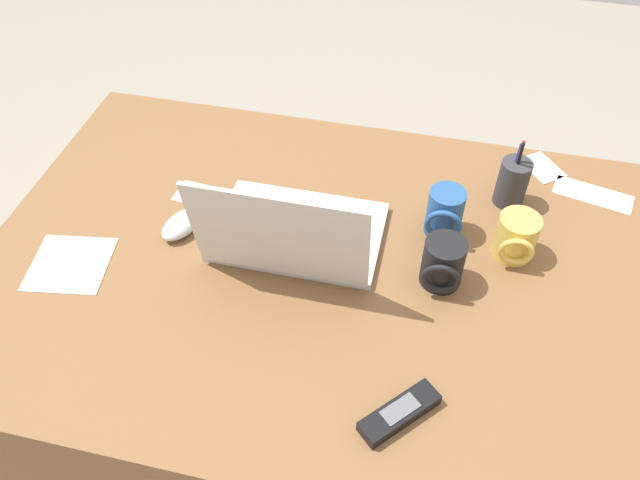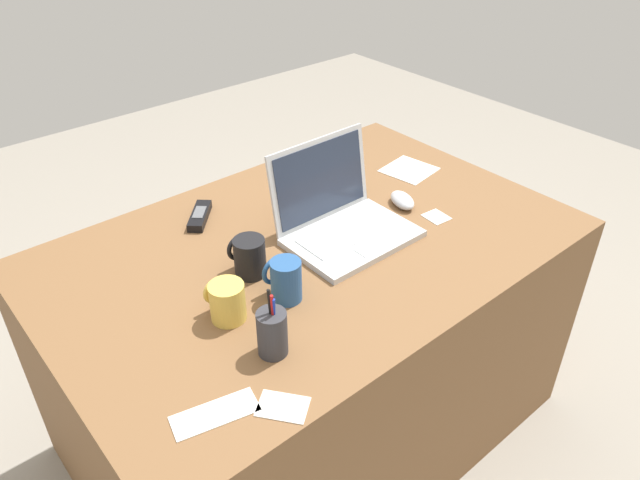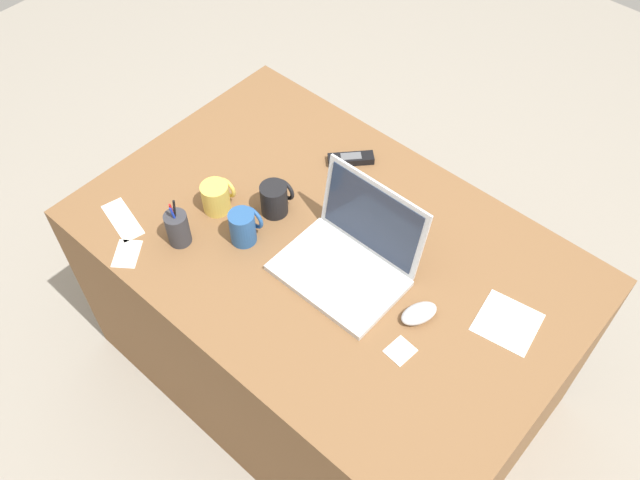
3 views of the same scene
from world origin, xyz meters
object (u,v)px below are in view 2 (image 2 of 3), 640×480
Objects in this scene: coffee_mug_tall at (249,256)px; cordless_phone at (200,216)px; coffee_mug_spare at (285,279)px; coffee_mug_white at (227,301)px; computer_mouse at (402,200)px; pen_holder at (272,333)px; laptop at (342,218)px.

cordless_phone is (0.04, 0.31, -0.04)m from coffee_mug_tall.
coffee_mug_spare is at bearing -86.12° from coffee_mug_tall.
coffee_mug_white is 0.88× the size of coffee_mug_spare.
computer_mouse is 0.77× the size of cordless_phone.
coffee_mug_white is at bearing 94.25° from pen_holder.
coffee_mug_white is (-0.44, -0.09, -0.00)m from laptop.
coffee_mug_white is (-0.69, -0.09, 0.03)m from computer_mouse.
coffee_mug_spare reaches higher than computer_mouse.
cordless_phone is 0.82× the size of pen_holder.
coffee_mug_spare is (0.01, -0.14, 0.00)m from coffee_mug_tall.
laptop is 0.30m from coffee_mug_tall.
laptop is at bearing -3.06° from coffee_mug_tall.
pen_holder is at bearing -85.75° from coffee_mug_white.
coffee_mug_tall is (0.14, 0.11, 0.00)m from coffee_mug_white.
laptop is 0.32m from coffee_mug_spare.
coffee_mug_spare is (0.15, -0.03, 0.01)m from coffee_mug_white.
coffee_mug_spare is 0.64× the size of pen_holder.
cordless_phone is at bearing 167.66° from computer_mouse.
coffee_mug_white is 0.57× the size of pen_holder.
coffee_mug_spare is 0.79× the size of cordless_phone.
coffee_mug_white is at bearing -112.68° from cordless_phone.
laptop reaches higher than coffee_mug_spare.
coffee_mug_white is at bearing -141.85° from coffee_mug_tall.
coffee_mug_tall is at bearing 176.94° from laptop.
laptop is at bearing -160.47° from computer_mouse.
laptop is 2.53× the size of cordless_phone.
pen_holder reaches higher than coffee_mug_spare.
coffee_mug_white is 0.15m from coffee_mug_spare.
coffee_mug_white is at bearing 168.35° from coffee_mug_spare.
pen_holder is (-0.16, -0.58, 0.04)m from cordless_phone.
computer_mouse is 0.72m from pen_holder.
laptop is 3.21× the size of coffee_mug_spare.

